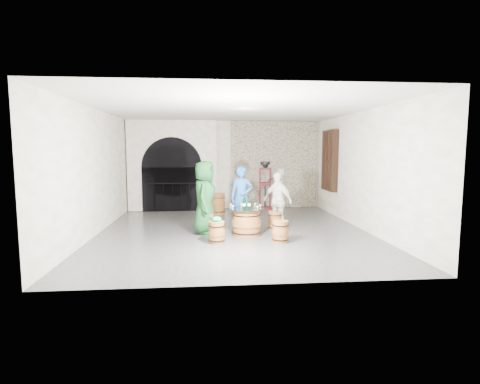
{
  "coord_description": "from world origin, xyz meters",
  "views": [
    {
      "loc": [
        -0.69,
        -9.75,
        2.15
      ],
      "look_at": [
        0.18,
        -0.02,
        1.05
      ],
      "focal_mm": 28.0,
      "sensor_mm": 36.0,
      "label": 1
    }
  ],
  "objects": [
    {
      "name": "tasting_glass_f",
      "position": [
        -0.09,
        -0.36,
        0.74
      ],
      "size": [
        0.05,
        0.05,
        0.1
      ],
      "primitive_type": null,
      "color": "#AF6D22",
      "rests_on": "barrel_table"
    },
    {
      "name": "wall_left",
      "position": [
        -3.5,
        0.0,
        1.6
      ],
      "size": [
        0.0,
        8.0,
        8.0
      ],
      "primitive_type": "plane",
      "rotation": [
        1.57,
        0.0,
        1.57
      ],
      "color": "white",
      "rests_on": "ground"
    },
    {
      "name": "tasting_glass_a",
      "position": [
        -0.05,
        -0.61,
        0.74
      ],
      "size": [
        0.05,
        0.05,
        0.1
      ],
      "primitive_type": null,
      "color": "#AF6D22",
      "rests_on": "barrel_table"
    },
    {
      "name": "stone_facing_panel",
      "position": [
        1.8,
        3.94,
        1.6
      ],
      "size": [
        3.2,
        0.12,
        3.18
      ],
      "primitive_type": "cube",
      "color": "#ADA28A",
      "rests_on": "ground"
    },
    {
      "name": "wall_back",
      "position": [
        0.0,
        4.0,
        1.6
      ],
      "size": [
        8.0,
        0.0,
        8.0
      ],
      "primitive_type": "plane",
      "rotation": [
        1.57,
        0.0,
        0.0
      ],
      "color": "white",
      "rests_on": "ground"
    },
    {
      "name": "side_barrel",
      "position": [
        -0.34,
        2.69,
        0.35
      ],
      "size": [
        0.53,
        0.53,
        0.7
      ],
      "rotation": [
        0.0,
        0.0,
        0.09
      ],
      "color": "brown",
      "rests_on": "ground"
    },
    {
      "name": "tasting_glass_c",
      "position": [
        0.19,
        -0.31,
        0.74
      ],
      "size": [
        0.05,
        0.05,
        0.1
      ],
      "primitive_type": null,
      "color": "#AF6D22",
      "rests_on": "barrel_table"
    },
    {
      "name": "tasting_glass_b",
      "position": [
        0.64,
        -0.54,
        0.74
      ],
      "size": [
        0.05,
        0.05,
        0.1
      ],
      "primitive_type": null,
      "color": "#AF6D22",
      "rests_on": "barrel_table"
    },
    {
      "name": "barrel_stool_left",
      "position": [
        -0.69,
        -0.2,
        0.25
      ],
      "size": [
        0.39,
        0.39,
        0.51
      ],
      "color": "brown",
      "rests_on": "ground"
    },
    {
      "name": "green_cap",
      "position": [
        -0.47,
        -1.25,
        0.56
      ],
      "size": [
        0.26,
        0.22,
        0.12
      ],
      "color": "#0B7C46",
      "rests_on": "barrel_stool_near_left"
    },
    {
      "name": "barrel_stool_right",
      "position": [
        1.14,
        0.09,
        0.25
      ],
      "size": [
        0.39,
        0.39,
        0.51
      ],
      "color": "brown",
      "rests_on": "ground"
    },
    {
      "name": "person_blue",
      "position": [
        0.27,
        0.48,
        0.85
      ],
      "size": [
        0.65,
        0.46,
        1.7
      ],
      "primitive_type": "imported",
      "rotation": [
        0.0,
        0.0,
        -0.08
      ],
      "color": "#1C519C",
      "rests_on": "ground"
    },
    {
      "name": "barrel_stool_near_right",
      "position": [
        1.02,
        -1.3,
        0.25
      ],
      "size": [
        0.39,
        0.39,
        0.51
      ],
      "color": "brown",
      "rests_on": "ground"
    },
    {
      "name": "arched_opening",
      "position": [
        -1.9,
        3.74,
        1.58
      ],
      "size": [
        3.1,
        0.6,
        3.19
      ],
      "color": "white",
      "rests_on": "ground"
    },
    {
      "name": "tasting_glass_d",
      "position": [
        0.55,
        -0.25,
        0.74
      ],
      "size": [
        0.05,
        0.05,
        0.1
      ],
      "primitive_type": null,
      "color": "#AF6D22",
      "rests_on": "barrel_table"
    },
    {
      "name": "wine_bottle_left",
      "position": [
        0.23,
        -0.57,
        0.82
      ],
      "size": [
        0.08,
        0.08,
        0.32
      ],
      "color": "black",
      "rests_on": "barrel_table"
    },
    {
      "name": "shuttered_window",
      "position": [
        3.38,
        2.4,
        1.8
      ],
      "size": [
        0.23,
        1.1,
        2.0
      ],
      "color": "black",
      "rests_on": "wall_right"
    },
    {
      "name": "wall_right",
      "position": [
        3.5,
        0.0,
        1.6
      ],
      "size": [
        0.0,
        8.0,
        8.0
      ],
      "primitive_type": "plane",
      "rotation": [
        1.57,
        0.0,
        -1.57
      ],
      "color": "white",
      "rests_on": "ground"
    },
    {
      "name": "wine_bottle_right",
      "position": [
        0.26,
        -0.33,
        0.82
      ],
      "size": [
        0.08,
        0.08,
        0.32
      ],
      "color": "black",
      "rests_on": "barrel_table"
    },
    {
      "name": "barrel_table",
      "position": [
        0.3,
        -0.53,
        0.34
      ],
      "size": [
        0.89,
        0.89,
        0.69
      ],
      "color": "brown",
      "rests_on": "ground"
    },
    {
      "name": "barrel_stool_near_left",
      "position": [
        -0.47,
        -1.25,
        0.25
      ],
      "size": [
        0.39,
        0.39,
        0.51
      ],
      "color": "brown",
      "rests_on": "ground"
    },
    {
      "name": "corking_press",
      "position": [
        1.41,
        3.56,
        1.01
      ],
      "size": [
        0.72,
        0.46,
        1.73
      ],
      "rotation": [
        0.0,
        0.0,
        -0.17
      ],
      "color": "#480C15",
      "rests_on": "ground"
    },
    {
      "name": "control_box",
      "position": [
        2.05,
        3.86,
        1.35
      ],
      "size": [
        0.18,
        0.1,
        0.22
      ],
      "primitive_type": "cube",
      "color": "silver",
      "rests_on": "wall_back"
    },
    {
      "name": "ground",
      "position": [
        0.0,
        0.0,
        0.0
      ],
      "size": [
        8.0,
        8.0,
        0.0
      ],
      "primitive_type": "plane",
      "color": "#2D2D2F",
      "rests_on": "ground"
    },
    {
      "name": "wine_bottle_center",
      "position": [
        0.36,
        -0.57,
        0.82
      ],
      "size": [
        0.08,
        0.08,
        0.32
      ],
      "color": "black",
      "rests_on": "barrel_table"
    },
    {
      "name": "barrel_stool_far",
      "position": [
        0.26,
        0.51,
        0.25
      ],
      "size": [
        0.39,
        0.39,
        0.51
      ],
      "color": "brown",
      "rests_on": "ground"
    },
    {
      "name": "ceiling",
      "position": [
        0.0,
        0.0,
        3.2
      ],
      "size": [
        8.0,
        8.0,
        0.0
      ],
      "primitive_type": "plane",
      "rotation": [
        3.14,
        0.0,
        0.0
      ],
      "color": "beige",
      "rests_on": "wall_back"
    },
    {
      "name": "wall_front",
      "position": [
        0.0,
        -4.0,
        1.6
      ],
      "size": [
        8.0,
        0.0,
        8.0
      ],
      "primitive_type": "plane",
      "rotation": [
        -1.57,
        0.0,
        0.0
      ],
      "color": "white",
      "rests_on": "ground"
    },
    {
      "name": "tasting_glass_e",
      "position": [
        0.55,
        -0.76,
        0.74
      ],
      "size": [
        0.05,
        0.05,
        0.1
      ],
      "primitive_type": null,
      "color": "#AF6D22",
      "rests_on": "barrel_table"
    },
    {
      "name": "person_green",
      "position": [
        -0.75,
        -0.18,
        0.94
      ],
      "size": [
        0.74,
        1.0,
        1.87
      ],
      "primitive_type": "imported",
      "rotation": [
        0.0,
        0.0,
        1.41
      ],
      "color": "#103A18",
      "rests_on": "ground"
    },
    {
      "name": "person_white",
      "position": [
        1.21,
        0.14,
        0.78
      ],
      "size": [
        0.89,
        0.93,
        1.56
      ],
      "primitive_type": "imported",
      "rotation": [
        0.0,
        0.0,
        -0.83
      ],
      "color": "silver",
      "rests_on": "ground"
    }
  ]
}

